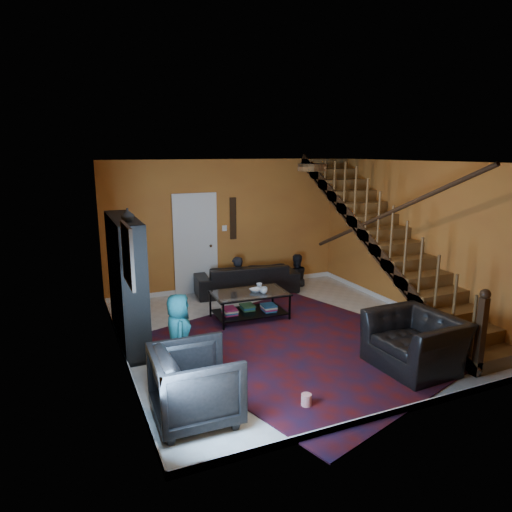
{
  "coord_description": "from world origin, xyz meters",
  "views": [
    {
      "loc": [
        -3.28,
        -6.39,
        2.96
      ],
      "look_at": [
        -0.33,
        0.4,
        1.25
      ],
      "focal_mm": 32.0,
      "sensor_mm": 36.0,
      "label": 1
    }
  ],
  "objects": [
    {
      "name": "cup_b",
      "position": [
        -0.02,
        0.94,
        0.55
      ],
      "size": [
        0.11,
        0.11,
        0.1
      ],
      "primitive_type": "imported",
      "rotation": [
        0.0,
        0.0,
        -0.04
      ],
      "color": "#999999",
      "rests_on": "coffee_table"
    },
    {
      "name": "armchair_right",
      "position": [
        1.09,
        -1.87,
        0.38
      ],
      "size": [
        1.07,
        1.21,
        0.76
      ],
      "primitive_type": "imported",
      "rotation": [
        0.0,
        0.0,
        -1.52
      ],
      "color": "black",
      "rests_on": "floor"
    },
    {
      "name": "bowl",
      "position": [
        -0.16,
        0.79,
        0.53
      ],
      "size": [
        0.26,
        0.26,
        0.05
      ],
      "primitive_type": "imported",
      "rotation": [
        0.0,
        0.0,
        0.25
      ],
      "color": "#999999",
      "rests_on": "coffee_table"
    },
    {
      "name": "bookshelf",
      "position": [
        -2.4,
        0.6,
        0.96
      ],
      "size": [
        0.35,
        1.8,
        2.0
      ],
      "color": "black",
      "rests_on": "floor"
    },
    {
      "name": "person_child",
      "position": [
        -1.95,
        -0.74,
        0.56
      ],
      "size": [
        0.44,
        0.6,
        1.13
      ],
      "primitive_type": "imported",
      "rotation": [
        0.0,
        0.0,
        1.42
      ],
      "color": "#1A5965",
      "rests_on": "armchair_left"
    },
    {
      "name": "staircase",
      "position": [
        2.12,
        -0.0,
        1.4
      ],
      "size": [
        0.95,
        5.02,
        3.18
      ],
      "color": "brown",
      "rests_on": "floor"
    },
    {
      "name": "coffee_table",
      "position": [
        -0.28,
        0.79,
        0.29
      ],
      "size": [
        1.35,
        0.83,
        0.5
      ],
      "rotation": [
        0.0,
        0.0,
        -0.05
      ],
      "color": "black",
      "rests_on": "floor"
    },
    {
      "name": "popcorn_bucket",
      "position": [
        -0.79,
        -2.16,
        0.09
      ],
      "size": [
        0.13,
        0.13,
        0.14
      ],
      "primitive_type": "cylinder",
      "rotation": [
        0.0,
        0.0,
        -0.01
      ],
      "color": "red",
      "rests_on": "rug"
    },
    {
      "name": "floor",
      "position": [
        0.0,
        0.0,
        0.0
      ],
      "size": [
        5.5,
        5.5,
        0.0
      ],
      "primitive_type": "plane",
      "color": "beige",
      "rests_on": "ground"
    },
    {
      "name": "armchair_left",
      "position": [
        -2.05,
        -1.88,
        0.43
      ],
      "size": [
        0.96,
        0.93,
        0.85
      ],
      "primitive_type": "imported",
      "rotation": [
        0.0,
        0.0,
        1.54
      ],
      "color": "black",
      "rests_on": "floor"
    },
    {
      "name": "sofa",
      "position": [
        0.27,
        2.3,
        0.32
      ],
      "size": [
        2.25,
        1.1,
        0.63
      ],
      "primitive_type": "imported",
      "rotation": [
        0.0,
        0.0,
        3.02
      ],
      "color": "black",
      "rests_on": "floor"
    },
    {
      "name": "room",
      "position": [
        -1.33,
        1.33,
        0.05
      ],
      "size": [
        5.5,
        5.5,
        5.5
      ],
      "color": "#BA7229",
      "rests_on": "ground"
    },
    {
      "name": "door",
      "position": [
        -0.7,
        2.73,
        1.02
      ],
      "size": [
        0.82,
        0.05,
        2.05
      ],
      "primitive_type": "cube",
      "color": "silver",
      "rests_on": "floor"
    },
    {
      "name": "wall_hanging",
      "position": [
        0.15,
        2.73,
        1.55
      ],
      "size": [
        0.14,
        0.03,
        0.9
      ],
      "primitive_type": "cube",
      "color": "black",
      "rests_on": "room"
    },
    {
      "name": "framed_picture",
      "position": [
        -2.57,
        -0.9,
        1.75
      ],
      "size": [
        0.04,
        0.74,
        0.74
      ],
      "primitive_type": "cube",
      "color": "maroon",
      "rests_on": "room"
    },
    {
      "name": "person_adult_b",
      "position": [
        1.5,
        2.35,
        0.13
      ],
      "size": [
        0.62,
        0.51,
        1.17
      ],
      "primitive_type": "imported",
      "rotation": [
        0.0,
        0.0,
        3.02
      ],
      "color": "black",
      "rests_on": "sofa"
    },
    {
      "name": "vase",
      "position": [
        -2.41,
        0.1,
        2.1
      ],
      "size": [
        0.18,
        0.18,
        0.19
      ],
      "primitive_type": "imported",
      "color": "#999999",
      "rests_on": "bookshelf"
    },
    {
      "name": "cup_a",
      "position": [
        -0.07,
        0.65,
        0.55
      ],
      "size": [
        0.16,
        0.16,
        0.11
      ],
      "primitive_type": "imported",
      "rotation": [
        0.0,
        0.0,
        0.17
      ],
      "color": "#999999",
      "rests_on": "coffee_table"
    },
    {
      "name": "rug",
      "position": [
        0.02,
        -0.65,
        0.01
      ],
      "size": [
        4.68,
        5.02,
        0.02
      ],
      "primitive_type": "cube",
      "rotation": [
        0.0,
        0.0,
        0.3
      ],
      "color": "#440C0C",
      "rests_on": "floor"
    },
    {
      "name": "ceiling_fixture",
      "position": [
        0.0,
        -0.8,
        2.74
      ],
      "size": [
        0.4,
        0.4,
        0.1
      ],
      "primitive_type": "cylinder",
      "color": "#3F2814",
      "rests_on": "room"
    },
    {
      "name": "person_adult_a",
      "position": [
        0.08,
        2.35,
        0.17
      ],
      "size": [
        0.46,
        0.3,
        1.25
      ],
      "primitive_type": "imported",
      "rotation": [
        0.0,
        0.0,
        3.14
      ],
      "color": "black",
      "rests_on": "sofa"
    }
  ]
}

